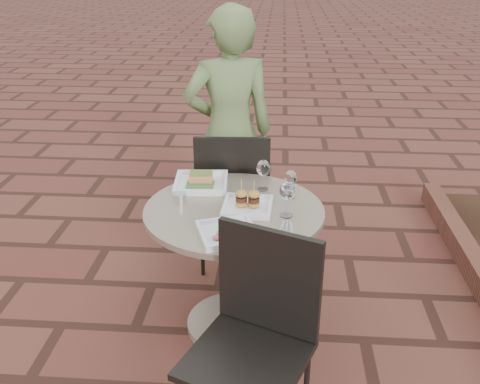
# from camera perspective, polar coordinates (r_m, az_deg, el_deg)

# --- Properties ---
(ground) EXTENTS (60.00, 60.00, 0.00)m
(ground) POSITION_cam_1_polar(r_m,az_deg,el_deg) (3.02, -3.20, -14.73)
(ground) COLOR #582D22
(ground) RESTS_ON ground
(cafe_table) EXTENTS (0.90, 0.90, 0.73)m
(cafe_table) POSITION_cam_1_polar(r_m,az_deg,el_deg) (2.78, -0.62, -6.29)
(cafe_table) COLOR gray
(cafe_table) RESTS_ON ground
(chair_far) EXTENTS (0.46, 0.46, 0.93)m
(chair_far) POSITION_cam_1_polar(r_m,az_deg,el_deg) (3.28, -0.77, 0.14)
(chair_far) COLOR black
(chair_far) RESTS_ON ground
(chair_near) EXTENTS (0.58, 0.58, 0.93)m
(chair_near) POSITION_cam_1_polar(r_m,az_deg,el_deg) (2.18, 1.81, -14.00)
(chair_near) COLOR black
(chair_near) RESTS_ON ground
(diner) EXTENTS (0.67, 0.53, 1.62)m
(diner) POSITION_cam_1_polar(r_m,az_deg,el_deg) (3.49, -1.14, 6.28)
(diner) COLOR #58703D
(diner) RESTS_ON ground
(plate_salmon) EXTENTS (0.30, 0.30, 0.08)m
(plate_salmon) POSITION_cam_1_polar(r_m,az_deg,el_deg) (2.91, -4.17, 1.10)
(plate_salmon) COLOR white
(plate_salmon) RESTS_ON cafe_table
(plate_sliders) EXTENTS (0.25, 0.25, 0.15)m
(plate_sliders) POSITION_cam_1_polar(r_m,az_deg,el_deg) (2.64, 0.81, -1.23)
(plate_sliders) COLOR white
(plate_sliders) RESTS_ON cafe_table
(plate_tuna) EXTENTS (0.32, 0.32, 0.03)m
(plate_tuna) POSITION_cam_1_polar(r_m,az_deg,el_deg) (2.41, -1.31, -4.34)
(plate_tuna) COLOR white
(plate_tuna) RESTS_ON cafe_table
(wine_glass_right) EXTENTS (0.08, 0.08, 0.18)m
(wine_glass_right) POSITION_cam_1_polar(r_m,az_deg,el_deg) (2.54, 5.03, -0.02)
(wine_glass_right) COLOR white
(wine_glass_right) RESTS_ON cafe_table
(wine_glass_mid) EXTENTS (0.07, 0.07, 0.17)m
(wine_glass_mid) POSITION_cam_1_polar(r_m,az_deg,el_deg) (2.82, 2.49, 2.49)
(wine_glass_mid) COLOR white
(wine_glass_mid) RESTS_ON cafe_table
(wine_glass_far) EXTENTS (0.06, 0.06, 0.15)m
(wine_glass_far) POSITION_cam_1_polar(r_m,az_deg,el_deg) (2.75, 5.43, 1.48)
(wine_glass_far) COLOR white
(wine_glass_far) RESTS_ON cafe_table
(steel_ramekin) EXTENTS (0.06, 0.06, 0.05)m
(steel_ramekin) POSITION_cam_1_polar(r_m,az_deg,el_deg) (2.73, -6.38, -0.60)
(steel_ramekin) COLOR silver
(steel_ramekin) RESTS_ON cafe_table
(cutlery_set) EXTENTS (0.10, 0.21, 0.00)m
(cutlery_set) POSITION_cam_1_polar(r_m,az_deg,el_deg) (2.46, 4.94, -4.13)
(cutlery_set) COLOR silver
(cutlery_set) RESTS_ON cafe_table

